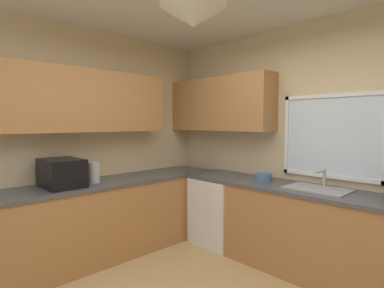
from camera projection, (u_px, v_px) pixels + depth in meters
The scene contains 8 objects.
room_shell at pixel (200, 95), 2.63m from camera, with size 4.24×3.88×2.72m.
counter_run_left at pixel (83, 224), 3.37m from camera, with size 0.65×3.49×0.89m.
counter_run_back at pixel (321, 235), 3.04m from camera, with size 3.33×0.65×0.89m.
dishwasher at pixel (220, 210), 3.96m from camera, with size 0.60×0.60×0.84m, color white.
microwave at pixel (62, 173), 3.18m from camera, with size 0.48×0.36×0.29m, color black.
kettle at pixel (94, 172), 3.41m from camera, with size 0.13×0.13×0.23m, color #B7B7BC.
sink_assembly at pixel (318, 188), 3.05m from camera, with size 0.59×0.40×0.19m.
bowl at pixel (264, 177), 3.49m from camera, with size 0.19×0.19×0.09m, color #4C7099.
Camera 1 is at (1.46, -1.42, 1.55)m, focal length 28.66 mm.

